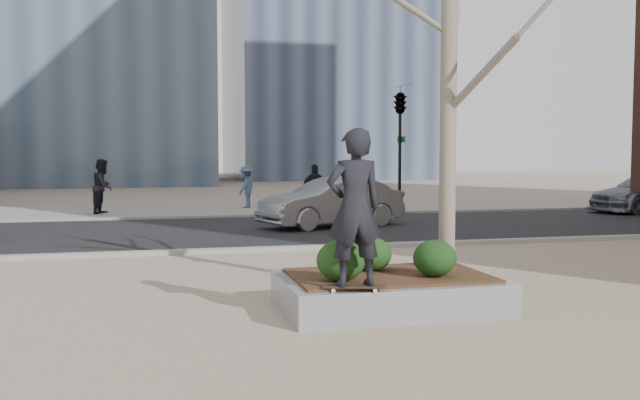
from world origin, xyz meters
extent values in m
plane|color=tan|center=(0.00, 0.00, 0.00)|extent=(120.00, 120.00, 0.00)
cube|color=black|center=(0.00, 10.00, 0.01)|extent=(60.00, 8.00, 0.02)
cube|color=gray|center=(0.00, 17.00, 0.01)|extent=(60.00, 6.00, 0.02)
cube|color=gray|center=(1.00, 0.00, 0.23)|extent=(3.00, 2.00, 0.45)
cube|color=#382314|center=(1.00, 0.00, 0.47)|extent=(2.70, 1.70, 0.04)
ellipsoid|color=black|center=(0.21, -0.36, 0.77)|extent=(0.65, 0.65, 0.55)
ellipsoid|color=#103413|center=(0.86, 0.33, 0.73)|extent=(0.56, 0.56, 0.48)
ellipsoid|color=black|center=(1.55, -0.33, 0.74)|extent=(0.59, 0.59, 0.51)
imported|color=black|center=(0.24, -0.88, 1.51)|extent=(0.74, 0.50, 1.97)
imported|color=gray|center=(2.90, 10.41, 0.72)|extent=(4.50, 2.78, 1.40)
imported|color=black|center=(-3.74, 16.39, 0.97)|extent=(0.96, 1.09, 1.89)
imported|color=#415776|center=(1.44, 17.73, 0.83)|extent=(1.05, 1.20, 1.61)
imported|color=black|center=(3.49, 14.93, 0.88)|extent=(1.02, 0.46, 1.71)
camera|label=1|loc=(-2.27, -9.34, 2.22)|focal=40.00mm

